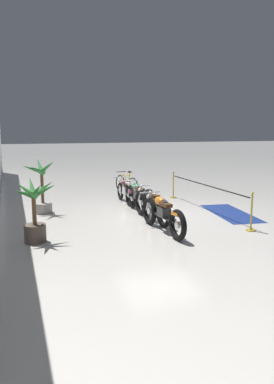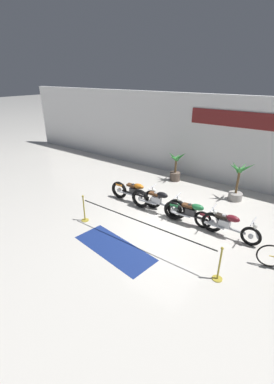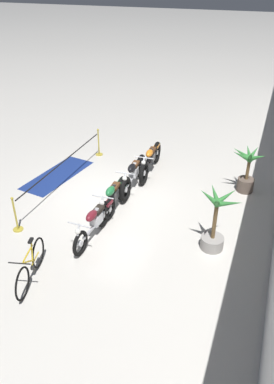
% 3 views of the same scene
% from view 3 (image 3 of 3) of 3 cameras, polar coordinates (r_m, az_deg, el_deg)
% --- Properties ---
extents(ground_plane, '(120.00, 120.00, 0.00)m').
position_cam_3_polar(ground_plane, '(11.87, -4.26, -0.51)').
color(ground_plane, silver).
extents(motorcycle_orange_0, '(2.46, 0.62, 0.97)m').
position_cam_3_polar(motorcycle_orange_0, '(12.98, 2.07, 4.90)').
color(motorcycle_orange_0, black).
rests_on(motorcycle_orange_0, ground).
extents(motorcycle_black_1, '(2.43, 0.62, 0.98)m').
position_cam_3_polar(motorcycle_black_1, '(12.00, -0.55, 2.61)').
color(motorcycle_black_1, black).
rests_on(motorcycle_black_1, ground).
extents(motorcycle_green_2, '(2.24, 0.62, 0.95)m').
position_cam_3_polar(motorcycle_green_2, '(10.85, -3.71, -0.88)').
color(motorcycle_green_2, black).
rests_on(motorcycle_green_2, ground).
extents(motorcycle_maroon_3, '(2.30, 0.62, 0.91)m').
position_cam_3_polar(motorcycle_maroon_3, '(9.93, -6.40, -4.49)').
color(motorcycle_maroon_3, black).
rests_on(motorcycle_maroon_3, ground).
extents(bicycle, '(1.72, 0.59, 0.98)m').
position_cam_3_polar(bicycle, '(8.95, -15.90, -10.85)').
color(bicycle, black).
rests_on(bicycle, ground).
extents(potted_palm_left_of_row, '(1.11, 1.06, 1.80)m').
position_cam_3_polar(potted_palm_left_of_row, '(9.50, 11.79, -4.98)').
color(potted_palm_left_of_row, gray).
rests_on(potted_palm_left_of_row, ground).
extents(potted_palm_right_of_row, '(1.10, 1.05, 1.60)m').
position_cam_3_polar(potted_palm_right_of_row, '(12.22, 16.46, 3.06)').
color(potted_palm_right_of_row, brown).
rests_on(potted_palm_right_of_row, ground).
extents(stanchion_far_left, '(5.16, 0.28, 1.05)m').
position_cam_3_polar(stanchion_far_left, '(13.10, -8.69, 5.68)').
color(stanchion_far_left, gold).
rests_on(stanchion_far_left, ground).
extents(stanchion_mid_left, '(0.28, 0.28, 1.05)m').
position_cam_3_polar(stanchion_mid_left, '(10.65, -17.94, -3.94)').
color(stanchion_mid_left, gold).
rests_on(stanchion_mid_left, ground).
extents(floor_banner, '(2.93, 1.46, 0.01)m').
position_cam_3_polar(floor_banner, '(13.28, -11.98, 2.56)').
color(floor_banner, navy).
rests_on(floor_banner, ground).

